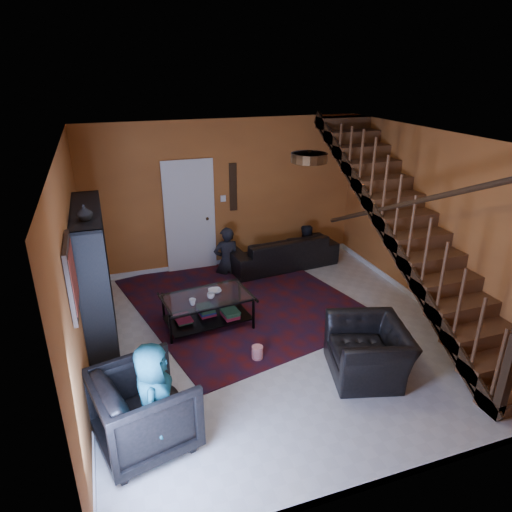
{
  "coord_description": "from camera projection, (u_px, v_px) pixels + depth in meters",
  "views": [
    {
      "loc": [
        -2.17,
        -5.32,
        3.68
      ],
      "look_at": [
        -0.2,
        0.4,
        1.13
      ],
      "focal_mm": 32.0,
      "sensor_mm": 36.0,
      "label": 1
    }
  ],
  "objects": [
    {
      "name": "bowl",
      "position": [
        215.0,
        291.0,
        6.88
      ],
      "size": [
        0.21,
        0.21,
        0.05
      ],
      "primitive_type": "imported",
      "rotation": [
        0.0,
        0.0,
        -0.04
      ],
      "color": "#999999",
      "rests_on": "coffee_table"
    },
    {
      "name": "sofa",
      "position": [
        282.0,
        251.0,
        8.9
      ],
      "size": [
        2.2,
        1.05,
        0.62
      ],
      "primitive_type": "imported",
      "rotation": [
        0.0,
        0.0,
        3.25
      ],
      "color": "black",
      "rests_on": "floor"
    },
    {
      "name": "wall_hanging",
      "position": [
        233.0,
        187.0,
        8.54
      ],
      "size": [
        0.14,
        0.03,
        0.9
      ],
      "primitive_type": "cube",
      "color": "black",
      "rests_on": "room"
    },
    {
      "name": "cup_a",
      "position": [
        211.0,
        296.0,
        6.71
      ],
      "size": [
        0.14,
        0.14,
        0.09
      ],
      "primitive_type": "imported",
      "rotation": [
        0.0,
        0.0,
        -0.33
      ],
      "color": "#999999",
      "rests_on": "coffee_table"
    },
    {
      "name": "armchair_right",
      "position": [
        368.0,
        350.0,
        5.76
      ],
      "size": [
        1.15,
        1.24,
        0.68
      ],
      "primitive_type": "imported",
      "rotation": [
        0.0,
        0.0,
        -1.83
      ],
      "color": "black",
      "rests_on": "floor"
    },
    {
      "name": "cup_b",
      "position": [
        193.0,
        302.0,
        6.52
      ],
      "size": [
        0.1,
        0.1,
        0.09
      ],
      "primitive_type": "imported",
      "rotation": [
        0.0,
        0.0,
        -0.06
      ],
      "color": "#999999",
      "rests_on": "coffee_table"
    },
    {
      "name": "bookshelf",
      "position": [
        97.0,
        282.0,
        6.14
      ],
      "size": [
        0.35,
        1.8,
        2.0
      ],
      "color": "black",
      "rests_on": "floor"
    },
    {
      "name": "room",
      "position": [
        172.0,
        304.0,
        7.46
      ],
      "size": [
        5.5,
        5.5,
        5.5
      ],
      "color": "#B76428",
      "rests_on": "ground"
    },
    {
      "name": "staircase",
      "position": [
        411.0,
        229.0,
        6.81
      ],
      "size": [
        0.95,
        5.02,
        3.18
      ],
      "color": "brown",
      "rests_on": "floor"
    },
    {
      "name": "armchair_left",
      "position": [
        145.0,
        410.0,
        4.64
      ],
      "size": [
        1.14,
        1.12,
        0.87
      ],
      "primitive_type": "imported",
      "rotation": [
        0.0,
        0.0,
        1.81
      ],
      "color": "black",
      "rests_on": "floor"
    },
    {
      "name": "ceiling_fixture",
      "position": [
        309.0,
        158.0,
        4.96
      ],
      "size": [
        0.4,
        0.4,
        0.1
      ],
      "primitive_type": "cylinder",
      "color": "#3F2814",
      "rests_on": "room"
    },
    {
      "name": "floor",
      "position": [
        278.0,
        335.0,
        6.72
      ],
      "size": [
        5.5,
        5.5,
        0.0
      ],
      "primitive_type": "plane",
      "color": "beige",
      "rests_on": "ground"
    },
    {
      "name": "person_adult_a",
      "position": [
        227.0,
        261.0,
        8.64
      ],
      "size": [
        0.51,
        0.36,
        1.36
      ],
      "primitive_type": "imported",
      "rotation": [
        0.0,
        0.0,
        3.08
      ],
      "color": "black",
      "rests_on": "sofa"
    },
    {
      "name": "framed_picture",
      "position": [
        71.0,
        277.0,
        4.48
      ],
      "size": [
        0.04,
        0.74,
        0.74
      ],
      "primitive_type": "cube",
      "color": "maroon",
      "rests_on": "room"
    },
    {
      "name": "vase",
      "position": [
        84.0,
        213.0,
        5.27
      ],
      "size": [
        0.18,
        0.18,
        0.19
      ],
      "primitive_type": "imported",
      "color": "#999999",
      "rests_on": "bookshelf"
    },
    {
      "name": "rug",
      "position": [
        241.0,
        300.0,
        7.7
      ],
      "size": [
        3.96,
        4.3,
        0.02
      ],
      "primitive_type": "cube",
      "rotation": [
        0.0,
        0.0,
        0.23
      ],
      "color": "#450D0C",
      "rests_on": "floor"
    },
    {
      "name": "coffee_table",
      "position": [
        207.0,
        308.0,
        6.86
      ],
      "size": [
        1.37,
        0.9,
        0.49
      ],
      "rotation": [
        0.0,
        0.0,
        0.12
      ],
      "color": "black",
      "rests_on": "floor"
    },
    {
      "name": "person_child",
      "position": [
        154.0,
        400.0,
        4.49
      ],
      "size": [
        0.54,
        0.69,
        1.25
      ],
      "primitive_type": "imported",
      "rotation": [
        0.0,
        0.0,
        1.31
      ],
      "color": "#18575E",
      "rests_on": "armchair_left"
    },
    {
      "name": "popcorn_bucket",
      "position": [
        257.0,
        352.0,
        6.12
      ],
      "size": [
        0.16,
        0.16,
        0.18
      ],
      "primitive_type": "cylinder",
      "rotation": [
        0.0,
        0.0,
        0.06
      ],
      "color": "red",
      "rests_on": "rug"
    },
    {
      "name": "door",
      "position": [
        190.0,
        219.0,
        8.48
      ],
      "size": [
        0.82,
        0.05,
        2.05
      ],
      "primitive_type": "cube",
      "color": "silver",
      "rests_on": "floor"
    },
    {
      "name": "person_adult_b",
      "position": [
        304.0,
        254.0,
        9.15
      ],
      "size": [
        0.64,
        0.53,
        1.22
      ],
      "primitive_type": "imported",
      "rotation": [
        0.0,
        0.0,
        3.26
      ],
      "color": "black",
      "rests_on": "sofa"
    }
  ]
}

